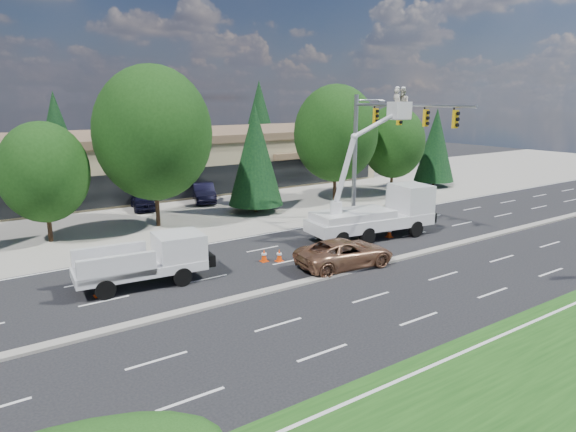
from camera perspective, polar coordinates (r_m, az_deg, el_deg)
ground at (r=25.90m, az=4.27°, el=-6.83°), size 140.00×140.00×0.00m
concrete_apron at (r=42.73m, az=-12.82°, el=0.84°), size 140.00×22.00×0.01m
road_median at (r=25.88m, az=4.27°, el=-6.71°), size 120.00×0.55×0.12m
strip_mall at (r=51.57m, az=-17.18°, el=5.81°), size 50.40×15.40×5.50m
tree_front_c at (r=34.59m, az=-25.50°, el=4.40°), size 5.36×5.36×7.44m
tree_front_d at (r=36.15m, az=-14.75°, el=8.88°), size 7.92×7.92×10.99m
tree_front_e at (r=39.78m, az=-3.66°, el=6.80°), size 4.25×4.25×8.37m
tree_front_f at (r=44.31m, az=5.32°, el=9.12°), size 7.15×7.15×9.93m
tree_front_g at (r=49.17m, az=11.62°, el=8.05°), size 5.84×5.84×8.11m
tree_front_h at (r=53.70m, az=16.08°, el=7.60°), size 3.95×3.95×7.79m
tree_back_b at (r=62.05m, az=-24.34°, el=8.49°), size 4.83×4.83×9.52m
tree_back_c at (r=66.13m, az=-12.17°, el=8.68°), size 3.89×3.89×7.67m
tree_back_d at (r=71.51m, az=-3.20°, el=10.72°), size 5.62×5.62×11.08m
signal_mast at (r=36.42m, az=9.82°, el=8.54°), size 2.76×10.16×9.00m
utility_pickup at (r=25.57m, az=-15.10°, el=-5.26°), size 6.24×2.87×2.32m
bucket_truck at (r=33.29m, az=10.20°, el=1.08°), size 8.70×3.59×9.45m
traffic_cone_a at (r=24.92m, az=-20.36°, el=-7.62°), size 0.40×0.40×0.70m
traffic_cone_b at (r=28.21m, az=-2.68°, el=-4.40°), size 0.40×0.40×0.70m
traffic_cone_c at (r=28.20m, az=-0.98°, el=-4.39°), size 0.40×0.40×0.70m
traffic_cone_d at (r=33.63m, az=11.19°, el=-1.77°), size 0.40×0.40×0.70m
minivan at (r=27.38m, az=6.36°, el=-4.12°), size 5.63×3.04×1.50m
parked_car_west at (r=42.84m, az=-15.85°, el=1.67°), size 2.58×4.50×1.44m
parked_car_east at (r=44.79m, az=-9.35°, el=2.59°), size 3.25×5.18×1.61m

